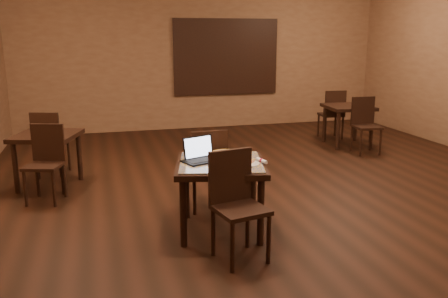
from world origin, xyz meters
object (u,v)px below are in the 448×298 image
object	(u,v)px
other_table_b_chair_near	(46,158)
other_table_a_chair_near	(365,122)
tiled_table	(221,171)
other_table_a	(348,112)
pizza_pan	(226,155)
chair_main_far	(207,165)
laptop	(200,154)
chair_main_near	(236,198)
other_table_a_chair_far	(333,112)
other_table_b	(47,143)
other_table_b_chair_far	(49,140)

from	to	relation	value
other_table_b_chair_near	other_table_a_chair_near	bearing A→B (deg)	30.25
tiled_table	other_table_a	distance (m)	4.62
tiled_table	pizza_pan	xyz separation A→B (m)	(0.12, 0.24, 0.11)
chair_main_far	laptop	xyz separation A→B (m)	(-0.20, -0.51, 0.27)
tiled_table	pizza_pan	size ratio (longest dim) A/B	3.12
other_table_a	chair_main_near	bearing A→B (deg)	-126.01
tiled_table	other_table_a_chair_far	xyz separation A→B (m)	(3.31, 3.79, -0.11)
pizza_pan	other_table_a	distance (m)	4.37
pizza_pan	other_table_a_chair_near	size ratio (longest dim) A/B	0.36
chair_main_near	other_table_b	xyz separation A→B (m)	(-1.86, 2.70, 0.04)
other_table_a	pizza_pan	bearing A→B (deg)	-131.98
laptop	other_table_b_chair_far	world-z (taller)	laptop
chair_main_far	other_table_a	size ratio (longest dim) A/B	1.13
other_table_a_chair_near	chair_main_near	bearing A→B (deg)	-130.66
tiled_table	other_table_b	size ratio (longest dim) A/B	1.11
other_table_a	other_table_a_chair_far	xyz separation A→B (m)	(-0.01, 0.57, -0.08)
other_table_a_chair_far	other_table_b	distance (m)	5.46
chair_main_far	other_table_a_chair_near	xyz separation A→B (m)	(3.32, 2.04, -0.01)
other_table_b_chair_near	other_table_a	bearing A→B (deg)	36.13
laptop	pizza_pan	xyz separation A→B (m)	(0.32, 0.13, -0.06)
other_table_b	other_table_b_chair_far	xyz separation A→B (m)	(-0.03, 0.56, -0.07)
other_table_a	other_table_b	distance (m)	5.32
pizza_pan	other_table_a	xyz separation A→B (m)	(3.20, 2.98, -0.14)
tiled_table	other_table_b_chair_near	distance (m)	2.40
chair_main_far	tiled_table	bearing A→B (deg)	88.24
tiled_table	other_table_b_chair_near	bearing A→B (deg)	153.64
chair_main_near	other_table_a	world-z (taller)	chair_main_near
laptop	other_table_a	world-z (taller)	laptop
chair_main_near	other_table_a_chair_far	distance (m)	5.52
tiled_table	other_table_b_chair_far	xyz separation A→B (m)	(-1.91, 2.64, -0.12)
chair_main_far	other_table_b_chair_far	bearing A→B (deg)	-48.30
other_table_a	other_table_b_chair_far	size ratio (longest dim) A/B	0.91
chair_main_near	other_table_a	distance (m)	5.08
other_table_a_chair_far	chair_main_far	bearing A→B (deg)	48.87
chair_main_near	laptop	world-z (taller)	chair_main_near
other_table_b_chair_near	other_table_b_chair_far	xyz separation A→B (m)	(-0.05, 1.12, 0.00)
chair_main_far	other_table_a_chair_near	bearing A→B (deg)	-150.01
pizza_pan	other_table_b_chair_near	xyz separation A→B (m)	(-1.98, 1.28, -0.23)
tiled_table	chair_main_far	distance (m)	0.62
chair_main_far	other_table_a_chair_far	distance (m)	4.58
tiled_table	other_table_b_chair_far	distance (m)	3.26
laptop	other_table_a_chair_near	bearing A→B (deg)	14.52
chair_main_far	other_table_b_chair_far	xyz separation A→B (m)	(-1.91, 2.03, -0.02)
other_table_b_chair_far	other_table_a	bearing A→B (deg)	-155.77
other_table_b	other_table_b_chair_near	distance (m)	0.57
tiled_table	laptop	size ratio (longest dim) A/B	2.61
other_table_a	other_table_a_chair_far	world-z (taller)	other_table_a_chair_far
chair_main_far	other_table_a	world-z (taller)	chair_main_far
tiled_table	other_table_b_chair_far	bearing A→B (deg)	138.79
chair_main_near	other_table_b_chair_near	world-z (taller)	chair_main_near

